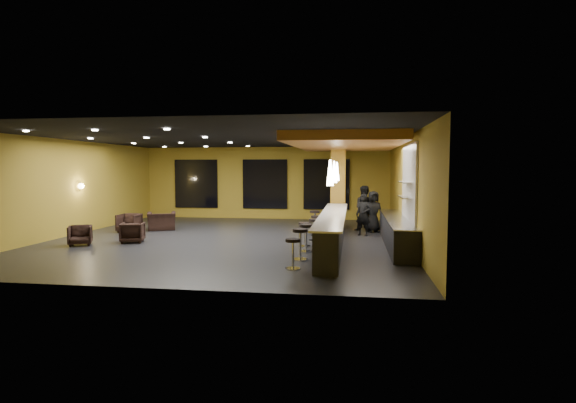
# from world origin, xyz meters

# --- Properties ---
(floor) EXTENTS (12.00, 13.00, 0.10)m
(floor) POSITION_xyz_m (0.00, 0.00, -0.05)
(floor) COLOR black
(floor) RESTS_ON ground
(ceiling) EXTENTS (12.00, 13.00, 0.10)m
(ceiling) POSITION_xyz_m (0.00, 0.00, 3.55)
(ceiling) COLOR black
(wall_back) EXTENTS (12.00, 0.10, 3.50)m
(wall_back) POSITION_xyz_m (0.00, 6.55, 1.75)
(wall_back) COLOR olive
(wall_back) RESTS_ON floor
(wall_front) EXTENTS (12.00, 0.10, 3.50)m
(wall_front) POSITION_xyz_m (0.00, -6.55, 1.75)
(wall_front) COLOR olive
(wall_front) RESTS_ON floor
(wall_left) EXTENTS (0.10, 13.00, 3.50)m
(wall_left) POSITION_xyz_m (-6.05, 0.00, 1.75)
(wall_left) COLOR olive
(wall_left) RESTS_ON floor
(wall_right) EXTENTS (0.10, 13.00, 3.50)m
(wall_right) POSITION_xyz_m (6.05, 0.00, 1.75)
(wall_right) COLOR olive
(wall_right) RESTS_ON floor
(wood_soffit) EXTENTS (3.60, 8.00, 0.28)m
(wood_soffit) POSITION_xyz_m (4.00, 1.00, 3.36)
(wood_soffit) COLOR #A4672F
(wood_soffit) RESTS_ON ceiling
(window_left) EXTENTS (2.20, 0.06, 2.40)m
(window_left) POSITION_xyz_m (-3.50, 6.44, 1.70)
(window_left) COLOR black
(window_left) RESTS_ON wall_back
(window_center) EXTENTS (2.20, 0.06, 2.40)m
(window_center) POSITION_xyz_m (0.00, 6.44, 1.70)
(window_center) COLOR black
(window_center) RESTS_ON wall_back
(window_right) EXTENTS (2.20, 0.06, 2.40)m
(window_right) POSITION_xyz_m (3.00, 6.44, 1.70)
(window_right) COLOR black
(window_right) RESTS_ON wall_back
(tile_backsplash) EXTENTS (0.06, 3.20, 2.40)m
(tile_backsplash) POSITION_xyz_m (5.96, -1.00, 2.00)
(tile_backsplash) COLOR white
(tile_backsplash) RESTS_ON wall_right
(bar_counter) EXTENTS (0.60, 8.00, 1.00)m
(bar_counter) POSITION_xyz_m (3.65, -1.00, 0.50)
(bar_counter) COLOR black
(bar_counter) RESTS_ON floor
(bar_top) EXTENTS (0.78, 8.10, 0.05)m
(bar_top) POSITION_xyz_m (3.65, -1.00, 1.02)
(bar_top) COLOR white
(bar_top) RESTS_ON bar_counter
(prep_counter) EXTENTS (0.70, 6.00, 0.86)m
(prep_counter) POSITION_xyz_m (5.65, -0.50, 0.43)
(prep_counter) COLOR black
(prep_counter) RESTS_ON floor
(prep_top) EXTENTS (0.72, 6.00, 0.03)m
(prep_top) POSITION_xyz_m (5.65, -0.50, 0.89)
(prep_top) COLOR silver
(prep_top) RESTS_ON prep_counter
(wall_shelf_lower) EXTENTS (0.30, 1.50, 0.03)m
(wall_shelf_lower) POSITION_xyz_m (5.82, -1.20, 1.60)
(wall_shelf_lower) COLOR silver
(wall_shelf_lower) RESTS_ON wall_right
(wall_shelf_upper) EXTENTS (0.30, 1.50, 0.03)m
(wall_shelf_upper) POSITION_xyz_m (5.82, -1.20, 2.05)
(wall_shelf_upper) COLOR silver
(wall_shelf_upper) RESTS_ON wall_right
(column) EXTENTS (0.60, 0.60, 3.50)m
(column) POSITION_xyz_m (3.65, 3.60, 1.75)
(column) COLOR #A77B25
(column) RESTS_ON floor
(wall_sconce) EXTENTS (0.22, 0.22, 0.22)m
(wall_sconce) POSITION_xyz_m (-5.88, 0.50, 1.80)
(wall_sconce) COLOR #FFE5B2
(wall_sconce) RESTS_ON wall_left
(pendant_0) EXTENTS (0.20, 0.20, 0.70)m
(pendant_0) POSITION_xyz_m (3.65, -3.00, 2.35)
(pendant_0) COLOR white
(pendant_0) RESTS_ON wood_soffit
(pendant_1) EXTENTS (0.20, 0.20, 0.70)m
(pendant_1) POSITION_xyz_m (3.65, -0.50, 2.35)
(pendant_1) COLOR white
(pendant_1) RESTS_ON wood_soffit
(pendant_2) EXTENTS (0.20, 0.20, 0.70)m
(pendant_2) POSITION_xyz_m (3.65, 2.00, 2.35)
(pendant_2) COLOR white
(pendant_2) RESTS_ON wood_soffit
(staff_a) EXTENTS (0.66, 0.56, 1.53)m
(staff_a) POSITION_xyz_m (4.65, 1.50, 0.77)
(staff_a) COLOR black
(staff_a) RESTS_ON floor
(staff_b) EXTENTS (0.91, 0.73, 1.79)m
(staff_b) POSITION_xyz_m (4.75, 2.56, 0.90)
(staff_b) COLOR black
(staff_b) RESTS_ON floor
(staff_c) EXTENTS (0.91, 0.75, 1.60)m
(staff_c) POSITION_xyz_m (5.04, 2.43, 0.80)
(staff_c) COLOR black
(staff_c) RESTS_ON floor
(armchair_a) EXTENTS (0.93, 0.94, 0.64)m
(armchair_a) POSITION_xyz_m (-4.39, -1.92, 0.32)
(armchair_a) COLOR black
(armchair_a) RESTS_ON floor
(armchair_b) EXTENTS (0.89, 0.90, 0.67)m
(armchair_b) POSITION_xyz_m (-3.00, -1.14, 0.33)
(armchair_b) COLOR black
(armchair_b) RESTS_ON floor
(armchair_c) EXTENTS (0.77, 0.79, 0.71)m
(armchair_c) POSITION_xyz_m (-4.31, 1.11, 0.36)
(armchair_c) COLOR black
(armchair_c) RESTS_ON floor
(armchair_d) EXTENTS (1.38, 1.30, 0.71)m
(armchair_d) POSITION_xyz_m (-3.33, 1.89, 0.35)
(armchair_d) COLOR black
(armchair_d) RESTS_ON floor
(bar_stool_0) EXTENTS (0.38, 0.38, 0.75)m
(bar_stool_0) POSITION_xyz_m (2.82, -4.34, 0.48)
(bar_stool_0) COLOR silver
(bar_stool_0) RESTS_ON floor
(bar_stool_1) EXTENTS (0.43, 0.43, 0.85)m
(bar_stool_1) POSITION_xyz_m (2.87, -3.22, 0.54)
(bar_stool_1) COLOR silver
(bar_stool_1) RESTS_ON floor
(bar_stool_2) EXTENTS (0.42, 0.42, 0.83)m
(bar_stool_2) POSITION_xyz_m (2.91, -2.04, 0.53)
(bar_stool_2) COLOR silver
(bar_stool_2) RESTS_ON floor
(bar_stool_3) EXTENTS (0.39, 0.39, 0.77)m
(bar_stool_3) POSITION_xyz_m (2.76, -1.13, 0.49)
(bar_stool_3) COLOR silver
(bar_stool_3) RESTS_ON floor
(bar_stool_4) EXTENTS (0.38, 0.38, 0.75)m
(bar_stool_4) POSITION_xyz_m (2.97, 0.01, 0.48)
(bar_stool_4) COLOR silver
(bar_stool_4) RESTS_ON floor
(bar_stool_5) EXTENTS (0.37, 0.37, 0.74)m
(bar_stool_5) POSITION_xyz_m (2.93, 1.16, 0.47)
(bar_stool_5) COLOR silver
(bar_stool_5) RESTS_ON floor
(bar_stool_6) EXTENTS (0.41, 0.41, 0.82)m
(bar_stool_6) POSITION_xyz_m (2.80, 2.30, 0.52)
(bar_stool_6) COLOR silver
(bar_stool_6) RESTS_ON floor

